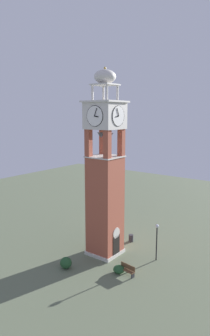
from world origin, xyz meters
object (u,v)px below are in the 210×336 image
(clock_tower, at_px, (105,180))
(trash_bin, at_px, (131,238))
(park_bench, at_px, (127,270))
(lamp_post, at_px, (157,235))

(clock_tower, bearing_deg, trash_bin, -8.51)
(park_bench, distance_m, lamp_post, 4.60)
(clock_tower, xyz_separation_m, trash_bin, (4.03, -0.60, -7.38))
(park_bench, relative_size, lamp_post, 0.44)
(park_bench, xyz_separation_m, lamp_post, (4.02, -0.79, 2.10))
(park_bench, height_order, lamp_post, lamp_post)
(park_bench, bearing_deg, clock_tower, 62.29)
(clock_tower, height_order, trash_bin, clock_tower)
(lamp_post, height_order, trash_bin, lamp_post)
(lamp_post, bearing_deg, park_bench, 168.86)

